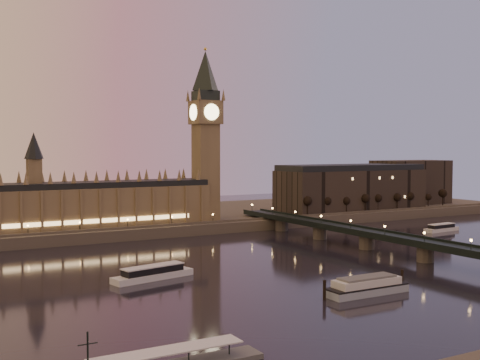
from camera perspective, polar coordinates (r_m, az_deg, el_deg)
name	(u,v)px	position (r m, az deg, el deg)	size (l,w,h in m)	color
ground	(218,276)	(236.99, -2.10, -9.05)	(700.00, 700.00, 0.00)	black
far_embankment	(143,220)	(397.95, -9.16, -3.73)	(560.00, 130.00, 6.00)	#423D35
palace_of_westminster	(46,201)	(334.80, -17.90, -1.89)	(180.00, 26.62, 52.00)	brown
big_ben	(206,124)	(364.37, -3.28, 5.29)	(17.68, 17.68, 104.00)	brown
westminster_bridge	(394,243)	(288.89, 14.36, -5.84)	(13.20, 260.00, 15.30)	black
city_block	(372,185)	(452.64, 12.40, -0.50)	(155.00, 45.00, 34.00)	black
bare_tree_0	(308,203)	(390.19, 6.46, -2.18)	(5.44, 5.44, 11.06)	black
bare_tree_1	(327,202)	(399.32, 8.25, -2.08)	(5.44, 5.44, 11.06)	black
bare_tree_2	(345,201)	(408.83, 9.96, -1.97)	(5.44, 5.44, 11.06)	black
bare_tree_3	(363,200)	(418.68, 11.58, -1.87)	(5.44, 5.44, 11.06)	black
bare_tree_4	(380,199)	(428.85, 13.13, -1.77)	(5.44, 5.44, 11.06)	black
bare_tree_5	(396,198)	(439.33, 14.61, -1.68)	(5.44, 5.44, 11.06)	black
bare_tree_6	(412,197)	(450.08, 16.02, -1.59)	(5.44, 5.44, 11.06)	black
bare_tree_7	(428,196)	(461.10, 17.36, -1.50)	(5.44, 5.44, 11.06)	black
bare_tree_8	(442,196)	(472.35, 18.63, -1.42)	(5.44, 5.44, 11.06)	black
cruise_boat_a	(153,273)	(232.42, -8.26, -8.74)	(33.72, 14.00, 5.27)	silver
cruise_boat_b	(442,228)	(379.23, 18.57, -4.33)	(25.39, 8.20, 4.61)	silver
moored_barge	(367,286)	(211.78, 11.94, -9.82)	(35.54, 8.72, 6.51)	#94A5BC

